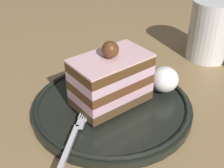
% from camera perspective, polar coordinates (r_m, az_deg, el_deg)
% --- Properties ---
extents(ground_plane, '(2.40, 2.40, 0.00)m').
position_cam_1_polar(ground_plane, '(0.47, -0.41, -4.24)').
color(ground_plane, olive).
extents(dessert_plate, '(0.24, 0.24, 0.02)m').
position_cam_1_polar(dessert_plate, '(0.46, 0.00, -4.05)').
color(dessert_plate, black).
rests_on(dessert_plate, ground_plane).
extents(cake_slice, '(0.11, 0.13, 0.10)m').
position_cam_1_polar(cake_slice, '(0.43, -0.21, 0.84)').
color(cake_slice, brown).
rests_on(cake_slice, dessert_plate).
extents(whipped_cream_dollop, '(0.04, 0.04, 0.04)m').
position_cam_1_polar(whipped_cream_dollop, '(0.47, 9.80, 0.87)').
color(whipped_cream_dollop, white).
rests_on(whipped_cream_dollop, dessert_plate).
extents(fork, '(0.04, 0.12, 0.00)m').
position_cam_1_polar(fork, '(0.39, -6.75, -9.57)').
color(fork, silver).
rests_on(fork, dessert_plate).
extents(drink_glass_far, '(0.08, 0.08, 0.11)m').
position_cam_1_polar(drink_glass_far, '(0.61, 17.84, 8.96)').
color(drink_glass_far, white).
rests_on(drink_glass_far, ground_plane).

